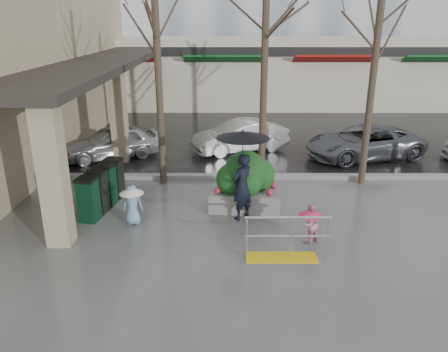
{
  "coord_description": "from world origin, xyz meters",
  "views": [
    {
      "loc": [
        0.02,
        -9.85,
        5.07
      ],
      "look_at": [
        -0.0,
        0.65,
        1.3
      ],
      "focal_mm": 35.0,
      "sensor_mm": 36.0,
      "label": 1
    }
  ],
  "objects_px": {
    "handrail": "(285,243)",
    "child_pink": "(310,221)",
    "tree_midwest": "(266,14)",
    "woman": "(242,166)",
    "car_a": "(112,142)",
    "tree_mideast": "(379,27)",
    "child_blue": "(132,201)",
    "news_boxes": "(102,188)",
    "car_c": "(364,142)",
    "tree_west": "(156,19)",
    "car_b": "(240,136)",
    "planter": "(246,182)"
  },
  "relations": [
    {
      "from": "planter",
      "to": "woman",
      "type": "bearing_deg",
      "value": -100.9
    },
    {
      "from": "child_blue",
      "to": "planter",
      "type": "xyz_separation_m",
      "value": [
        2.98,
        0.98,
        0.17
      ]
    },
    {
      "from": "tree_midwest",
      "to": "car_b",
      "type": "height_order",
      "value": "tree_midwest"
    },
    {
      "from": "handrail",
      "to": "news_boxes",
      "type": "relative_size",
      "value": 0.86
    },
    {
      "from": "child_pink",
      "to": "car_b",
      "type": "xyz_separation_m",
      "value": [
        -1.41,
        7.7,
        0.06
      ]
    },
    {
      "from": "handrail",
      "to": "child_pink",
      "type": "xyz_separation_m",
      "value": [
        0.69,
        0.74,
        0.2
      ]
    },
    {
      "from": "tree_midwest",
      "to": "woman",
      "type": "distance_m",
      "value": 4.69
    },
    {
      "from": "child_blue",
      "to": "car_a",
      "type": "xyz_separation_m",
      "value": [
        -1.95,
        5.81,
        -0.02
      ]
    },
    {
      "from": "child_blue",
      "to": "car_c",
      "type": "distance_m",
      "value": 9.69
    },
    {
      "from": "child_pink",
      "to": "news_boxes",
      "type": "xyz_separation_m",
      "value": [
        -5.49,
        2.03,
        0.03
      ]
    },
    {
      "from": "car_a",
      "to": "car_c",
      "type": "height_order",
      "value": "same"
    },
    {
      "from": "tree_midwest",
      "to": "planter",
      "type": "distance_m",
      "value": 4.91
    },
    {
      "from": "car_a",
      "to": "child_pink",
      "type": "bearing_deg",
      "value": 17.5
    },
    {
      "from": "news_boxes",
      "to": "child_pink",
      "type": "bearing_deg",
      "value": -10.48
    },
    {
      "from": "tree_west",
      "to": "news_boxes",
      "type": "height_order",
      "value": "tree_west"
    },
    {
      "from": "child_pink",
      "to": "car_b",
      "type": "distance_m",
      "value": 7.83
    },
    {
      "from": "woman",
      "to": "planter",
      "type": "distance_m",
      "value": 0.92
    },
    {
      "from": "tree_midwest",
      "to": "planter",
      "type": "xyz_separation_m",
      "value": [
        -0.6,
        -2.07,
        -4.42
      ]
    },
    {
      "from": "tree_west",
      "to": "news_boxes",
      "type": "xyz_separation_m",
      "value": [
        -1.44,
        -2.03,
        -4.48
      ]
    },
    {
      "from": "news_boxes",
      "to": "child_blue",
      "type": "bearing_deg",
      "value": -34.09
    },
    {
      "from": "planter",
      "to": "car_b",
      "type": "xyz_separation_m",
      "value": [
        0.04,
        5.7,
        -0.19
      ]
    },
    {
      "from": "news_boxes",
      "to": "car_b",
      "type": "relative_size",
      "value": 0.58
    },
    {
      "from": "planter",
      "to": "car_c",
      "type": "relative_size",
      "value": 0.45
    },
    {
      "from": "news_boxes",
      "to": "car_c",
      "type": "height_order",
      "value": "car_c"
    },
    {
      "from": "child_blue",
      "to": "car_c",
      "type": "xyz_separation_m",
      "value": [
        7.76,
        5.81,
        -0.02
      ]
    },
    {
      "from": "car_a",
      "to": "tree_mideast",
      "type": "bearing_deg",
      "value": 47.05
    },
    {
      "from": "tree_west",
      "to": "tree_midwest",
      "type": "xyz_separation_m",
      "value": [
        3.2,
        0.0,
        0.15
      ]
    },
    {
      "from": "planter",
      "to": "handrail",
      "type": "bearing_deg",
      "value": -74.37
    },
    {
      "from": "car_c",
      "to": "tree_mideast",
      "type": "bearing_deg",
      "value": -32.78
    },
    {
      "from": "woman",
      "to": "tree_midwest",
      "type": "bearing_deg",
      "value": -149.58
    },
    {
      "from": "handrail",
      "to": "news_boxes",
      "type": "distance_m",
      "value": 5.55
    },
    {
      "from": "tree_west",
      "to": "car_b",
      "type": "relative_size",
      "value": 1.78
    },
    {
      "from": "handrail",
      "to": "planter",
      "type": "distance_m",
      "value": 2.87
    },
    {
      "from": "woman",
      "to": "car_b",
      "type": "bearing_deg",
      "value": -135.99
    },
    {
      "from": "news_boxes",
      "to": "car_a",
      "type": "xyz_separation_m",
      "value": [
        -0.9,
        4.79,
        0.03
      ]
    },
    {
      "from": "child_blue",
      "to": "car_b",
      "type": "bearing_deg",
      "value": -113.05
    },
    {
      "from": "child_blue",
      "to": "news_boxes",
      "type": "distance_m",
      "value": 1.46
    },
    {
      "from": "car_b",
      "to": "car_c",
      "type": "distance_m",
      "value": 4.81
    },
    {
      "from": "tree_midwest",
      "to": "tree_mideast",
      "type": "bearing_deg",
      "value": -0.0
    },
    {
      "from": "tree_mideast",
      "to": "news_boxes",
      "type": "xyz_separation_m",
      "value": [
        -7.94,
        -2.03,
        -4.26
      ]
    },
    {
      "from": "handrail",
      "to": "news_boxes",
      "type": "height_order",
      "value": "news_boxes"
    },
    {
      "from": "handrail",
      "to": "child_blue",
      "type": "bearing_deg",
      "value": 154.87
    },
    {
      "from": "tree_mideast",
      "to": "news_boxes",
      "type": "distance_m",
      "value": 9.23
    },
    {
      "from": "handrail",
      "to": "car_c",
      "type": "relative_size",
      "value": 0.42
    },
    {
      "from": "car_a",
      "to": "planter",
      "type": "bearing_deg",
      "value": 20.01
    },
    {
      "from": "tree_mideast",
      "to": "planter",
      "type": "xyz_separation_m",
      "value": [
        -3.9,
        -2.07,
        -4.04
      ]
    },
    {
      "from": "tree_west",
      "to": "tree_midwest",
      "type": "distance_m",
      "value": 3.2
    },
    {
      "from": "car_a",
      "to": "car_c",
      "type": "relative_size",
      "value": 0.82
    },
    {
      "from": "handrail",
      "to": "car_b",
      "type": "height_order",
      "value": "car_b"
    },
    {
      "from": "tree_midwest",
      "to": "woman",
      "type": "bearing_deg",
      "value": -105.05
    }
  ]
}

